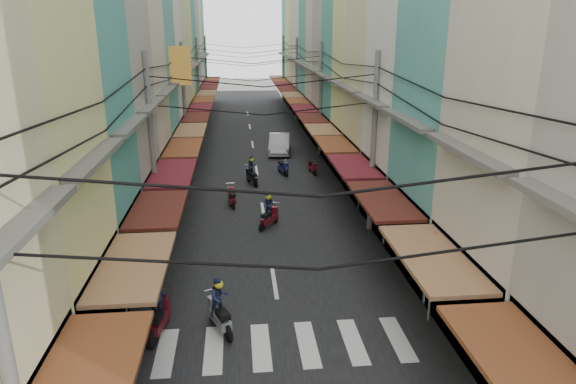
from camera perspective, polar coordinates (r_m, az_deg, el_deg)
ground at (r=21.27m, az=-1.93°, el=-7.57°), size 160.00×160.00×0.00m
road at (r=40.25m, az=-3.86°, el=4.67°), size 10.00×80.00×0.02m
sidewalk_left at (r=40.57m, az=-13.10°, el=4.38°), size 3.00×80.00×0.06m
sidewalk_right at (r=40.96m, az=5.29°, el=4.90°), size 3.00×80.00×0.06m
crosswalk at (r=16.06m, az=-0.42°, el=-16.65°), size 7.55×2.40×0.01m
building_row_left at (r=36.38m, az=-17.22°, el=18.09°), size 7.80×67.67×23.70m
building_row_right at (r=36.79m, az=9.09°, el=18.04°), size 7.80×68.98×22.59m
utility_poles at (r=34.32m, az=-3.79°, el=13.53°), size 10.20×66.13×8.20m
white_car at (r=39.27m, az=-0.96°, el=4.36°), size 5.26×2.55×1.79m
bicycle at (r=23.44m, az=14.55°, el=-5.68°), size 1.81×1.26×1.17m
moving_scooters at (r=23.62m, az=-5.05°, el=-3.58°), size 7.84×19.72×1.94m
parked_scooters at (r=18.41m, az=14.46°, el=-10.78°), size 13.19×14.89×1.01m
pedestrians at (r=24.05m, az=-12.24°, el=-2.24°), size 13.76×24.21×2.21m
market_umbrella at (r=19.20m, az=16.48°, el=-4.65°), size 2.17×2.17×2.29m
traffic_sign at (r=16.79m, az=15.85°, el=-7.02°), size 0.10×0.67×3.07m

